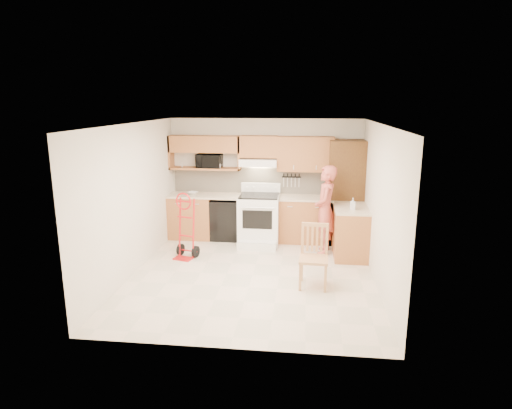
% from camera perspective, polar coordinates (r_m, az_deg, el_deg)
% --- Properties ---
extents(floor, '(4.00, 4.50, 0.02)m').
position_cam_1_polar(floor, '(7.41, -0.45, -9.27)').
color(floor, beige).
rests_on(floor, ground).
extents(ceiling, '(4.00, 4.50, 0.02)m').
position_cam_1_polar(ceiling, '(6.85, -0.48, 10.57)').
color(ceiling, white).
rests_on(ceiling, ground).
extents(wall_back, '(4.00, 0.02, 2.50)m').
position_cam_1_polar(wall_back, '(9.23, 1.24, 3.43)').
color(wall_back, beige).
rests_on(wall_back, ground).
extents(wall_front, '(4.00, 0.02, 2.50)m').
position_cam_1_polar(wall_front, '(4.88, -3.71, -5.77)').
color(wall_front, beige).
rests_on(wall_front, ground).
extents(wall_left, '(0.02, 4.50, 2.50)m').
position_cam_1_polar(wall_left, '(7.53, -15.82, 0.64)').
color(wall_left, beige).
rests_on(wall_left, ground).
extents(wall_right, '(0.02, 4.50, 2.50)m').
position_cam_1_polar(wall_right, '(7.07, 15.92, -0.18)').
color(wall_right, beige).
rests_on(wall_right, ground).
extents(backsplash, '(3.92, 0.03, 0.55)m').
position_cam_1_polar(backsplash, '(9.21, 1.23, 3.09)').
color(backsplash, beige).
rests_on(backsplash, wall_back).
extents(lower_cab_left, '(0.90, 0.60, 0.90)m').
position_cam_1_polar(lower_cab_left, '(9.37, -8.44, -1.57)').
color(lower_cab_left, '#A66534').
rests_on(lower_cab_left, ground).
extents(dishwasher, '(0.60, 0.60, 0.85)m').
position_cam_1_polar(dishwasher, '(9.22, -3.92, -1.87)').
color(dishwasher, black).
rests_on(dishwasher, ground).
extents(lower_cab_right, '(1.14, 0.60, 0.90)m').
position_cam_1_polar(lower_cab_right, '(9.06, 6.27, -2.02)').
color(lower_cab_right, '#A66534').
rests_on(lower_cab_right, ground).
extents(countertop_left, '(1.50, 0.63, 0.04)m').
position_cam_1_polar(countertop_left, '(9.19, -6.73, 1.20)').
color(countertop_left, beige).
rests_on(countertop_left, lower_cab_left).
extents(countertop_right, '(1.14, 0.63, 0.04)m').
position_cam_1_polar(countertop_right, '(8.95, 6.35, 0.88)').
color(countertop_right, beige).
rests_on(countertop_right, lower_cab_right).
extents(cab_return_right, '(0.60, 1.00, 0.90)m').
position_cam_1_polar(cab_return_right, '(8.34, 12.23, -3.63)').
color(cab_return_right, '#A66534').
rests_on(cab_return_right, ground).
extents(countertop_return, '(0.63, 1.00, 0.04)m').
position_cam_1_polar(countertop_return, '(8.22, 12.39, -0.49)').
color(countertop_return, beige).
rests_on(countertop_return, cab_return_right).
extents(pantry_tall, '(0.70, 0.60, 2.10)m').
position_cam_1_polar(pantry_tall, '(8.96, 11.62, 1.55)').
color(pantry_tall, '#573913').
rests_on(pantry_tall, ground).
extents(upper_cab_left, '(1.50, 0.33, 0.34)m').
position_cam_1_polar(upper_cab_left, '(9.16, -6.72, 7.87)').
color(upper_cab_left, '#A66534').
rests_on(upper_cab_left, wall_back).
extents(upper_shelf_mw, '(1.50, 0.33, 0.04)m').
position_cam_1_polar(upper_shelf_mw, '(9.22, -6.64, 4.72)').
color(upper_shelf_mw, '#A66534').
rests_on(upper_shelf_mw, wall_back).
extents(upper_cab_center, '(0.76, 0.33, 0.44)m').
position_cam_1_polar(upper_cab_center, '(8.97, 0.39, 7.59)').
color(upper_cab_center, '#A66534').
rests_on(upper_cab_center, wall_back).
extents(upper_cab_right, '(1.14, 0.33, 0.70)m').
position_cam_1_polar(upper_cab_right, '(8.94, 6.50, 6.58)').
color(upper_cab_right, '#A66534').
rests_on(upper_cab_right, wall_back).
extents(range_hood, '(0.76, 0.46, 0.14)m').
position_cam_1_polar(range_hood, '(8.94, 0.34, 5.57)').
color(range_hood, white).
rests_on(range_hood, wall_back).
extents(knife_strip, '(0.40, 0.05, 0.29)m').
position_cam_1_polar(knife_strip, '(9.14, 4.65, 3.23)').
color(knife_strip, black).
rests_on(knife_strip, backsplash).
extents(microwave, '(0.53, 0.36, 0.29)m').
position_cam_1_polar(microwave, '(9.18, -6.13, 5.72)').
color(microwave, black).
rests_on(microwave, upper_shelf_mw).
extents(range, '(0.81, 1.07, 1.19)m').
position_cam_1_polar(range, '(8.79, 0.37, -1.44)').
color(range, white).
rests_on(range, ground).
extents(person, '(0.46, 0.65, 1.69)m').
position_cam_1_polar(person, '(8.30, 9.06, -0.73)').
color(person, '#C15346').
rests_on(person, ground).
extents(hand_truck, '(0.54, 0.51, 1.12)m').
position_cam_1_polar(hand_truck, '(8.11, -9.33, -3.18)').
color(hand_truck, red).
rests_on(hand_truck, ground).
extents(dining_chair, '(0.47, 0.50, 0.98)m').
position_cam_1_polar(dining_chair, '(6.86, 7.57, -6.81)').
color(dining_chair, tan).
rests_on(dining_chair, ground).
extents(soap_bottle, '(0.10, 0.11, 0.21)m').
position_cam_1_polar(soap_bottle, '(8.03, 12.55, 0.11)').
color(soap_bottle, white).
rests_on(soap_bottle, countertop_return).
extents(bowl, '(0.27, 0.27, 0.05)m').
position_cam_1_polar(bowl, '(9.24, -8.28, 1.51)').
color(bowl, white).
rests_on(bowl, countertop_left).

